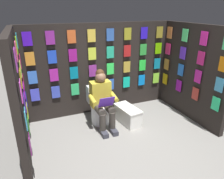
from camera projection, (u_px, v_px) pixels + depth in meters
The scene contains 7 objects.
ground_plane at pixel (142, 160), 3.42m from camera, with size 30.00×30.00×0.00m, color gray.
display_wall_back at pixel (100, 69), 4.76m from camera, with size 3.42×0.14×2.01m.
display_wall_left at pixel (192, 72), 4.49m from camera, with size 0.14×1.94×2.01m.
display_wall_right at pixel (19, 97), 3.28m from camera, with size 0.14×1.94×2.01m.
toilet at pixel (99, 107), 4.45m from camera, with size 0.41×0.55×0.77m.
person_reading at pixel (102, 100), 4.16m from camera, with size 0.53×0.68×1.19m.
comic_longbox_near at pixel (128, 115), 4.46m from camera, with size 0.40×0.69×0.35m.
Camera 1 is at (1.51, 2.37, 2.31)m, focal length 33.85 mm.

